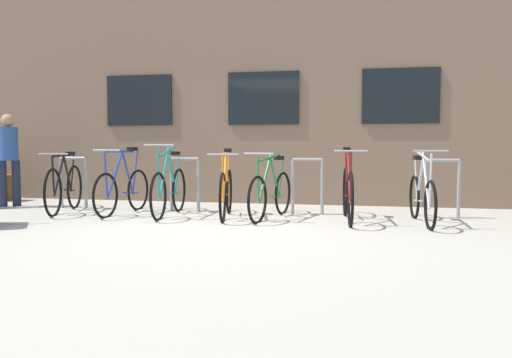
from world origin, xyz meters
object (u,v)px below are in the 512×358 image
bicycle_green (271,193)px  bicycle_silver (422,197)px  bicycle_black (64,187)px  bicycle_teal (169,190)px  bicycle_maroon (348,192)px  bicycle_orange (226,191)px  person_by_bench (9,154)px  bicycle_blue (123,189)px

bicycle_green → bicycle_silver: 2.13m
bicycle_black → bicycle_silver: 5.53m
bicycle_green → bicycle_silver: (2.13, -0.11, -0.00)m
bicycle_green → bicycle_teal: size_ratio=0.97×
bicycle_silver → bicycle_maroon: bearing=176.4°
bicycle_black → bicycle_teal: bearing=-1.5°
bicycle_maroon → bicycle_green: bicycle_maroon is taller
bicycle_orange → bicycle_maroon: bearing=-0.4°
bicycle_maroon → bicycle_silver: bearing=-3.6°
bicycle_maroon → person_by_bench: size_ratio=1.15×
bicycle_black → bicycle_silver: bicycle_silver is taller
bicycle_blue → bicycle_orange: bearing=-2.7°
bicycle_silver → bicycle_orange: bearing=178.4°
bicycle_maroon → bicycle_blue: bearing=178.5°
bicycle_blue → person_by_bench: (-2.33, 0.42, 0.54)m
bicycle_black → bicycle_orange: bearing=-1.5°
bicycle_teal → bicycle_orange: (0.91, -0.03, -0.00)m
bicycle_orange → person_by_bench: (-4.03, 0.50, 0.53)m
bicycle_maroon → bicycle_green: (-1.12, 0.05, -0.04)m
bicycle_green → bicycle_orange: 0.68m
bicycle_orange → person_by_bench: person_by_bench is taller
bicycle_black → bicycle_orange: (2.71, -0.07, -0.01)m
bicycle_black → person_by_bench: (-1.32, 0.43, 0.53)m
bicycle_teal → bicycle_orange: size_ratio=1.05×
bicycle_maroon → bicycle_orange: 1.80m
bicycle_silver → person_by_bench: person_by_bench is taller
bicycle_teal → person_by_bench: person_by_bench is taller
bicycle_orange → bicycle_blue: bearing=177.3°
bicycle_silver → bicycle_blue: 4.52m
bicycle_teal → bicycle_blue: size_ratio=1.05×
bicycle_blue → bicycle_maroon: bearing=-1.5°
bicycle_blue → person_by_bench: person_by_bench is taller
bicycle_green → bicycle_teal: bearing=-179.7°
bicycle_teal → bicycle_silver: size_ratio=1.03×
bicycle_maroon → bicycle_green: bearing=177.6°
bicycle_teal → bicycle_orange: 0.91m
bicycle_teal → person_by_bench: size_ratio=1.11×
bicycle_black → bicycle_silver: (5.52, -0.15, -0.03)m
bicycle_green → bicycle_orange: bicycle_orange is taller
bicycle_orange → bicycle_silver: size_ratio=0.98×
bicycle_black → bicycle_blue: 1.01m
bicycle_black → bicycle_orange: 2.72m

